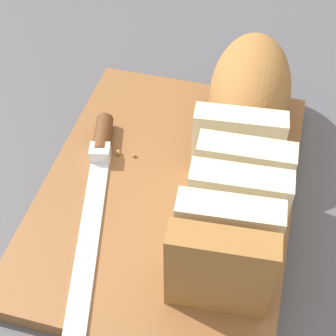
# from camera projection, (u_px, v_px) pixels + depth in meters

# --- Properties ---
(ground_plane) EXTENTS (3.00, 3.00, 0.00)m
(ground_plane) POSITION_uv_depth(u_px,v_px,m) (168.00, 197.00, 0.58)
(ground_plane) COLOR #4C4C51
(cutting_board) EXTENTS (0.37, 0.28, 0.02)m
(cutting_board) POSITION_uv_depth(u_px,v_px,m) (168.00, 192.00, 0.57)
(cutting_board) COLOR brown
(cutting_board) RESTS_ON ground_plane
(bread_loaf) EXTENTS (0.36, 0.11, 0.10)m
(bread_loaf) POSITION_uv_depth(u_px,v_px,m) (244.00, 132.00, 0.55)
(bread_loaf) COLOR #996633
(bread_loaf) RESTS_ON cutting_board
(bread_knife) EXTENTS (0.28, 0.08, 0.02)m
(bread_knife) POSITION_uv_depth(u_px,v_px,m) (98.00, 168.00, 0.57)
(bread_knife) COLOR silver
(bread_knife) RESTS_ON cutting_board
(crumb_near_knife) EXTENTS (0.00, 0.00, 0.00)m
(crumb_near_knife) POSITION_uv_depth(u_px,v_px,m) (134.00, 155.00, 0.59)
(crumb_near_knife) COLOR #A8753D
(crumb_near_knife) RESTS_ON cutting_board
(crumb_near_loaf) EXTENTS (0.01, 0.01, 0.01)m
(crumb_near_loaf) POSITION_uv_depth(u_px,v_px,m) (118.00, 152.00, 0.59)
(crumb_near_loaf) COLOR #A8753D
(crumb_near_loaf) RESTS_ON cutting_board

